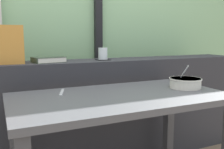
% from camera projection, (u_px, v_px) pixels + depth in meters
% --- Properties ---
extents(window_divider_post, '(0.07, 0.05, 2.60)m').
position_uv_depth(window_divider_post, '(98.00, 10.00, 2.43)').
color(window_divider_post, black).
rests_on(window_divider_post, ground).
extents(dark_console_ledge, '(2.80, 0.33, 0.86)m').
position_uv_depth(dark_console_ledge, '(92.00, 113.00, 2.05)').
color(dark_console_ledge, '#2D2D33').
rests_on(dark_console_ledge, ground).
extents(breakfast_table, '(1.24, 0.67, 0.71)m').
position_uv_depth(breakfast_table, '(121.00, 113.00, 1.47)').
color(breakfast_table, '#414145').
rests_on(breakfast_table, ground).
extents(coaster_square, '(0.10, 0.10, 0.00)m').
position_uv_depth(coaster_square, '(103.00, 60.00, 2.02)').
color(coaster_square, black).
rests_on(coaster_square, dark_console_ledge).
extents(juice_glass, '(0.07, 0.07, 0.09)m').
position_uv_depth(juice_glass, '(103.00, 54.00, 2.01)').
color(juice_glass, white).
rests_on(juice_glass, coaster_square).
extents(closed_book, '(0.24, 0.18, 0.04)m').
position_uv_depth(closed_book, '(49.00, 60.00, 1.82)').
color(closed_book, '#334233').
rests_on(closed_book, dark_console_ledge).
extents(soup_bowl, '(0.21, 0.21, 0.15)m').
position_uv_depth(soup_bowl, '(185.00, 83.00, 1.65)').
color(soup_bowl, silver).
rests_on(soup_bowl, breakfast_table).
extents(fork_utensil, '(0.07, 0.17, 0.01)m').
position_uv_depth(fork_utensil, '(62.00, 92.00, 1.51)').
color(fork_utensil, silver).
rests_on(fork_utensil, breakfast_table).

